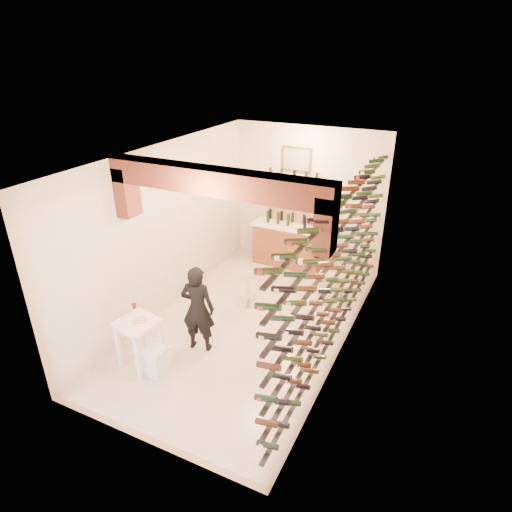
{
  "coord_description": "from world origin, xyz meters",
  "views": [
    {
      "loc": [
        3.1,
        -6.1,
        4.73
      ],
      "look_at": [
        0.0,
        0.3,
        1.3
      ],
      "focal_mm": 30.75,
      "sensor_mm": 36.0,
      "label": 1
    }
  ],
  "objects_px": {
    "wine_rack": "(335,268)",
    "chrome_barstool": "(248,286)",
    "person": "(198,309)",
    "white_stool": "(156,360)",
    "tasting_table": "(138,329)",
    "crate_lower": "(329,291)",
    "back_counter": "(288,244)"
  },
  "relations": [
    {
      "from": "wine_rack",
      "to": "chrome_barstool",
      "type": "xyz_separation_m",
      "value": [
        -1.87,
        0.63,
        -1.13
      ]
    },
    {
      "from": "person",
      "to": "white_stool",
      "type": "bearing_deg",
      "value": 57.96
    },
    {
      "from": "wine_rack",
      "to": "tasting_table",
      "type": "height_order",
      "value": "wine_rack"
    },
    {
      "from": "chrome_barstool",
      "to": "crate_lower",
      "type": "relative_size",
      "value": 1.54
    },
    {
      "from": "back_counter",
      "to": "white_stool",
      "type": "relative_size",
      "value": 3.86
    },
    {
      "from": "tasting_table",
      "to": "chrome_barstool",
      "type": "bearing_deg",
      "value": 85.14
    },
    {
      "from": "wine_rack",
      "to": "white_stool",
      "type": "distance_m",
      "value": 3.2
    },
    {
      "from": "white_stool",
      "to": "person",
      "type": "bearing_deg",
      "value": 70.9
    },
    {
      "from": "white_stool",
      "to": "back_counter",
      "type": "bearing_deg",
      "value": 84.24
    },
    {
      "from": "chrome_barstool",
      "to": "white_stool",
      "type": "bearing_deg",
      "value": -99.52
    },
    {
      "from": "white_stool",
      "to": "tasting_table",
      "type": "bearing_deg",
      "value": 174.9
    },
    {
      "from": "white_stool",
      "to": "chrome_barstool",
      "type": "bearing_deg",
      "value": 80.48
    },
    {
      "from": "wine_rack",
      "to": "white_stool",
      "type": "height_order",
      "value": "wine_rack"
    },
    {
      "from": "chrome_barstool",
      "to": "back_counter",
      "type": "bearing_deg",
      "value": 88.85
    },
    {
      "from": "white_stool",
      "to": "person",
      "type": "relative_size",
      "value": 0.28
    },
    {
      "from": "tasting_table",
      "to": "person",
      "type": "relative_size",
      "value": 0.66
    },
    {
      "from": "wine_rack",
      "to": "person",
      "type": "xyz_separation_m",
      "value": [
        -1.99,
        -0.97,
        -0.77
      ]
    },
    {
      "from": "back_counter",
      "to": "tasting_table",
      "type": "distance_m",
      "value": 4.5
    },
    {
      "from": "wine_rack",
      "to": "chrome_barstool",
      "type": "distance_m",
      "value": 2.28
    },
    {
      "from": "white_stool",
      "to": "person",
      "type": "height_order",
      "value": "person"
    },
    {
      "from": "person",
      "to": "crate_lower",
      "type": "bearing_deg",
      "value": -133.11
    },
    {
      "from": "person",
      "to": "crate_lower",
      "type": "relative_size",
      "value": 3.33
    },
    {
      "from": "wine_rack",
      "to": "white_stool",
      "type": "xyz_separation_m",
      "value": [
        -2.28,
        -1.81,
        -1.33
      ]
    },
    {
      "from": "tasting_table",
      "to": "person",
      "type": "height_order",
      "value": "person"
    },
    {
      "from": "chrome_barstool",
      "to": "person",
      "type": "bearing_deg",
      "value": -94.25
    },
    {
      "from": "back_counter",
      "to": "tasting_table",
      "type": "relative_size",
      "value": 1.65
    },
    {
      "from": "wine_rack",
      "to": "back_counter",
      "type": "distance_m",
      "value": 3.38
    },
    {
      "from": "person",
      "to": "wine_rack",
      "type": "bearing_deg",
      "value": -166.93
    },
    {
      "from": "chrome_barstool",
      "to": "wine_rack",
      "type": "bearing_deg",
      "value": -18.63
    },
    {
      "from": "wine_rack",
      "to": "tasting_table",
      "type": "relative_size",
      "value": 5.52
    },
    {
      "from": "white_stool",
      "to": "crate_lower",
      "type": "distance_m",
      "value": 3.87
    },
    {
      "from": "back_counter",
      "to": "person",
      "type": "distance_m",
      "value": 3.63
    }
  ]
}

